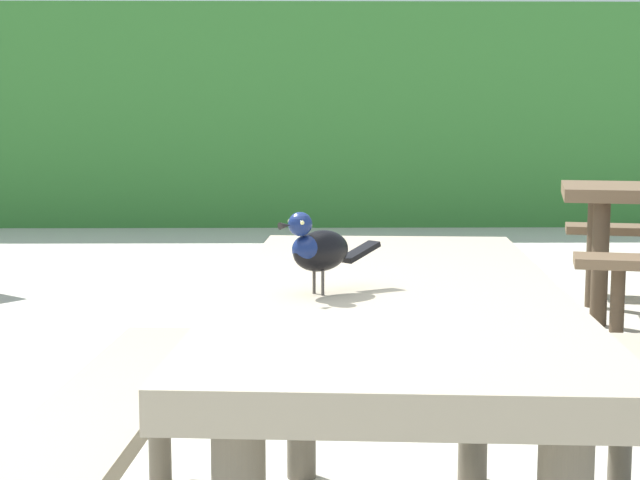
% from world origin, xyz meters
% --- Properties ---
extents(hedge_wall, '(28.00, 1.41, 2.22)m').
position_xyz_m(hedge_wall, '(0.00, 8.49, 1.11)').
color(hedge_wall, '#387A33').
rests_on(hedge_wall, ground).
extents(picnic_table_foreground, '(1.79, 1.85, 0.74)m').
position_xyz_m(picnic_table_foreground, '(0.39, 0.28, 0.56)').
color(picnic_table_foreground, gray).
rests_on(picnic_table_foreground, ground).
extents(bird_grackle, '(0.23, 0.21, 0.18)m').
position_xyz_m(bird_grackle, '(0.21, 0.15, 0.84)').
color(bird_grackle, black).
rests_on(bird_grackle, picnic_table_foreground).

